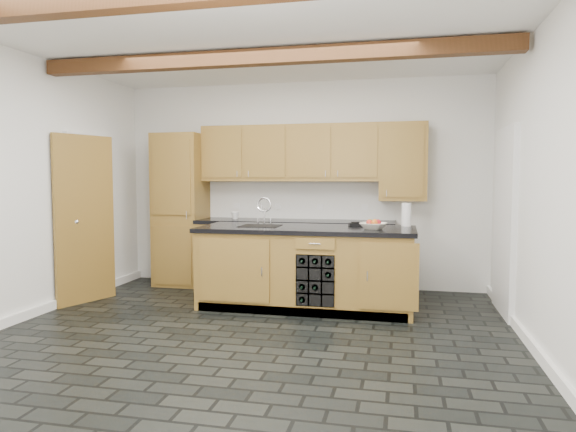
% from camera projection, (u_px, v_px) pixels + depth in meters
% --- Properties ---
extents(ground, '(5.00, 5.00, 0.00)m').
position_uv_depth(ground, '(249.00, 339.00, 4.75)').
color(ground, black).
rests_on(ground, ground).
extents(room_shell, '(5.01, 5.00, 5.00)m').
position_uv_depth(room_shell, '(255.00, 174.00, 5.18)').
color(room_shell, white).
rests_on(room_shell, ground).
extents(back_cabinetry, '(3.65, 0.62, 2.20)m').
position_uv_depth(back_cabinetry, '(270.00, 216.00, 6.94)').
color(back_cabinetry, olive).
rests_on(back_cabinetry, ground).
extents(island, '(2.48, 0.96, 0.93)m').
position_uv_depth(island, '(307.00, 267.00, 5.90)').
color(island, olive).
rests_on(island, ground).
extents(faucet, '(0.45, 0.40, 0.34)m').
position_uv_depth(faucet, '(261.00, 223.00, 6.03)').
color(faucet, black).
rests_on(faucet, island).
extents(kitchen_scale, '(0.18, 0.13, 0.05)m').
position_uv_depth(kitchen_scale, '(356.00, 224.00, 6.01)').
color(kitchen_scale, black).
rests_on(kitchen_scale, island).
extents(fruit_bowl, '(0.35, 0.35, 0.07)m').
position_uv_depth(fruit_bowl, '(373.00, 226.00, 5.62)').
color(fruit_bowl, silver).
rests_on(fruit_bowl, island).
extents(fruit_cluster, '(0.16, 0.17, 0.07)m').
position_uv_depth(fruit_cluster, '(373.00, 223.00, 5.62)').
color(fruit_cluster, '#AA161A').
rests_on(fruit_cluster, fruit_bowl).
extents(paper_towel, '(0.11, 0.11, 0.27)m').
position_uv_depth(paper_towel, '(406.00, 215.00, 5.97)').
color(paper_towel, white).
rests_on(paper_towel, island).
extents(mug, '(0.14, 0.14, 0.10)m').
position_uv_depth(mug, '(235.00, 215.00, 7.01)').
color(mug, white).
rests_on(mug, back_cabinetry).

